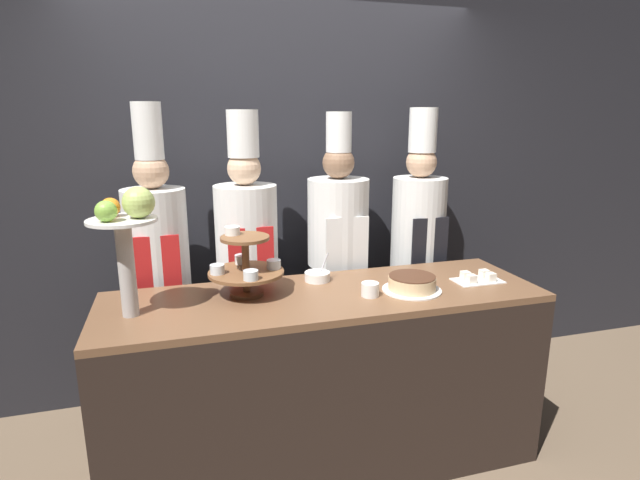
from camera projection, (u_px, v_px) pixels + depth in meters
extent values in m
cube|color=#232328|center=(284.00, 180.00, 3.25)|extent=(10.00, 0.06, 2.80)
cube|color=black|center=(325.00, 383.00, 2.59)|extent=(2.18, 0.67, 0.92)
cube|color=brown|center=(326.00, 297.00, 2.48)|extent=(2.18, 0.67, 0.03)
cylinder|color=brown|center=(247.00, 293.00, 2.46)|extent=(0.17, 0.17, 0.02)
cylinder|color=brown|center=(246.00, 266.00, 2.43)|extent=(0.04, 0.04, 0.29)
cylinder|color=brown|center=(246.00, 273.00, 2.44)|extent=(0.37, 0.37, 0.02)
cylinder|color=brown|center=(245.00, 238.00, 2.39)|extent=(0.24, 0.24, 0.02)
cylinder|color=silver|center=(242.00, 259.00, 2.56)|extent=(0.07, 0.07, 0.04)
cylinder|color=gold|center=(242.00, 260.00, 2.56)|extent=(0.06, 0.06, 0.03)
cylinder|color=silver|center=(217.00, 269.00, 2.39)|extent=(0.07, 0.07, 0.04)
cylinder|color=green|center=(217.00, 271.00, 2.39)|extent=(0.06, 0.06, 0.03)
cylinder|color=silver|center=(251.00, 275.00, 2.30)|extent=(0.07, 0.07, 0.04)
cylinder|color=red|center=(251.00, 276.00, 2.30)|extent=(0.06, 0.06, 0.03)
cylinder|color=silver|center=(274.00, 264.00, 2.47)|extent=(0.07, 0.07, 0.04)
cylinder|color=beige|center=(274.00, 266.00, 2.47)|extent=(0.06, 0.06, 0.03)
cylinder|color=white|center=(232.00, 231.00, 2.42)|extent=(0.07, 0.07, 0.04)
cylinder|color=#B2ADA8|center=(127.00, 270.00, 2.15)|extent=(0.07, 0.07, 0.42)
cylinder|color=white|center=(122.00, 220.00, 2.10)|extent=(0.29, 0.29, 0.01)
sphere|color=#ADC160|center=(139.00, 202.00, 2.10)|extent=(0.13, 0.13, 0.13)
sphere|color=orange|center=(110.00, 207.00, 2.13)|extent=(0.08, 0.08, 0.08)
sphere|color=#84B742|center=(106.00, 211.00, 2.03)|extent=(0.09, 0.09, 0.09)
cylinder|color=white|center=(412.00, 290.00, 2.51)|extent=(0.30, 0.30, 0.01)
cylinder|color=#E0BC89|center=(412.00, 283.00, 2.50)|extent=(0.24, 0.24, 0.07)
cylinder|color=#472819|center=(412.00, 276.00, 2.50)|extent=(0.23, 0.23, 0.01)
cylinder|color=white|center=(370.00, 289.00, 2.43)|extent=(0.09, 0.09, 0.07)
cube|color=white|center=(478.00, 281.00, 2.66)|extent=(0.26, 0.15, 0.01)
cube|color=silver|center=(472.00, 279.00, 2.61)|extent=(0.04, 0.04, 0.04)
cube|color=silver|center=(491.00, 277.00, 2.64)|extent=(0.04, 0.04, 0.04)
cube|color=silver|center=(465.00, 276.00, 2.66)|extent=(0.04, 0.04, 0.04)
cube|color=silver|center=(484.00, 274.00, 2.69)|extent=(0.04, 0.04, 0.04)
cylinder|color=white|center=(317.00, 276.00, 2.66)|extent=(0.14, 0.14, 0.05)
cylinder|color=#BCBCC1|center=(324.00, 263.00, 2.65)|extent=(0.05, 0.01, 0.11)
cube|color=#38332D|center=(166.00, 359.00, 2.93)|extent=(0.26, 0.14, 0.84)
cylinder|color=silver|center=(157.00, 242.00, 2.76)|extent=(0.34, 0.34, 0.59)
cube|color=red|center=(158.00, 271.00, 2.63)|extent=(0.24, 0.01, 0.38)
sphere|color=tan|center=(151.00, 171.00, 2.66)|extent=(0.19, 0.19, 0.19)
cylinder|color=white|center=(148.00, 131.00, 2.61)|extent=(0.15, 0.15, 0.30)
cube|color=#38332D|center=(251.00, 346.00, 3.06)|extent=(0.27, 0.15, 0.87)
cylinder|color=white|center=(246.00, 233.00, 2.89)|extent=(0.36, 0.36, 0.55)
cube|color=red|center=(252.00, 259.00, 2.75)|extent=(0.25, 0.01, 0.35)
sphere|color=#DBB28E|center=(244.00, 168.00, 2.80)|extent=(0.19, 0.19, 0.19)
cylinder|color=white|center=(243.00, 134.00, 2.75)|extent=(0.18, 0.18, 0.26)
cube|color=#28282D|center=(337.00, 332.00, 3.21)|extent=(0.28, 0.15, 0.92)
cylinder|color=white|center=(338.00, 222.00, 3.03)|extent=(0.37, 0.37, 0.53)
cube|color=white|center=(347.00, 246.00, 2.89)|extent=(0.26, 0.01, 0.34)
sphere|color=#846047|center=(338.00, 163.00, 2.94)|extent=(0.19, 0.19, 0.19)
cylinder|color=white|center=(339.00, 132.00, 2.90)|extent=(0.15, 0.15, 0.23)
cube|color=#38332D|center=(413.00, 327.00, 3.36)|extent=(0.26, 0.14, 0.84)
cylinder|color=silver|center=(418.00, 224.00, 3.19)|extent=(0.34, 0.34, 0.59)
cube|color=black|center=(430.00, 248.00, 3.07)|extent=(0.24, 0.01, 0.38)
sphere|color=tan|center=(421.00, 162.00, 3.09)|extent=(0.19, 0.19, 0.19)
cylinder|color=white|center=(423.00, 130.00, 3.04)|extent=(0.17, 0.17, 0.27)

